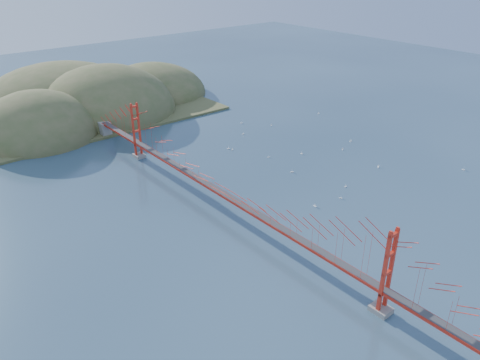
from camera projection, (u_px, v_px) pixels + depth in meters
ground at (227, 214)px, 77.05m from camera, size 320.00×320.00×0.00m
bridge at (226, 175)px, 74.06m from camera, size 2.20×94.40×12.00m
far_headlands at (77, 111)px, 125.76m from camera, size 84.00×58.00×25.00m
sailboat_6 at (341, 198)px, 81.66m from camera, size 0.56×0.56×0.62m
sailboat_11 at (351, 141)px, 105.71m from camera, size 0.59×0.59×0.62m
sailboat_3 at (232, 149)px, 101.27m from camera, size 0.51×0.46×0.58m
sailboat_17 at (318, 113)px, 123.27m from camera, size 0.51×0.51×0.57m
sailboat_16 at (228, 148)px, 101.74m from camera, size 0.68×0.68×0.73m
sailboat_1 at (292, 172)px, 91.15m from camera, size 0.69×0.69×0.72m
sailboat_5 at (463, 169)px, 92.06m from camera, size 0.63×0.65×0.73m
sailboat_8 at (271, 125)px, 115.14m from camera, size 0.50×0.50×0.56m
sailboat_4 at (342, 149)px, 101.31m from camera, size 0.61×0.61×0.64m
sailboat_13 at (378, 167)px, 93.26m from camera, size 0.69×0.69×0.72m
sailboat_15 at (242, 123)px, 116.69m from camera, size 0.61×0.61×0.68m
sailboat_7 at (269, 157)px, 97.64m from camera, size 0.55×0.55×0.58m
sailboat_2 at (346, 186)px, 85.56m from camera, size 0.53×0.42×0.62m
sailboat_0 at (315, 206)px, 79.08m from camera, size 0.49×0.60×0.70m
sailboat_12 at (243, 134)px, 109.74m from camera, size 0.59×0.59×0.66m
sailboat_14 at (302, 153)px, 99.29m from camera, size 0.49×0.58×0.67m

